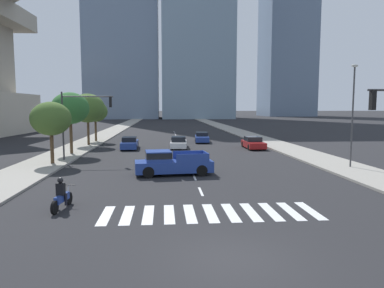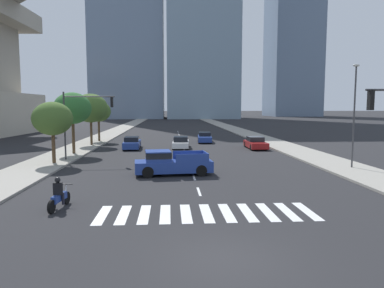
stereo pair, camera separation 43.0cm
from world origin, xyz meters
name	(u,v)px [view 1 (the left image)]	position (x,y,z in m)	size (l,w,h in m)	color
ground_plane	(231,260)	(0.00, 0.00, 0.00)	(800.00, 800.00, 0.00)	#232326
sidewalk_east	(281,146)	(11.65, 30.00, 0.07)	(4.00, 260.00, 0.15)	gray
sidewalk_west	(76,148)	(-11.65, 30.00, 0.07)	(4.00, 260.00, 0.15)	gray
crosswalk_near	(210,213)	(0.00, 4.84, 0.00)	(9.45, 2.80, 0.01)	silver
lane_divider_center	(180,145)	(0.00, 32.84, 0.00)	(0.14, 50.00, 0.01)	silver
motorcycle_lead	(62,197)	(-6.62, 5.93, 0.58)	(0.70, 2.16, 1.49)	black
pickup_truck	(170,163)	(-1.59, 13.83, 0.81)	(5.38, 2.41, 1.67)	navy
sedan_red_0	(253,143)	(7.97, 28.65, 0.61)	(1.91, 4.53, 1.32)	maroon
sedan_blue_1	(202,138)	(3.03, 36.25, 0.61)	(2.08, 4.80, 1.31)	navy
sedan_white_2	(179,143)	(-0.32, 29.70, 0.60)	(2.02, 4.71, 1.32)	silver
sedan_blue_3	(130,143)	(-5.74, 29.39, 0.62)	(1.85, 4.75, 1.34)	navy
traffic_signal_far	(82,113)	(-8.86, 20.54, 4.08)	(4.54, 0.28, 5.73)	#333335
street_lamp_east	(353,108)	(11.95, 15.17, 4.53)	(0.50, 0.24, 7.56)	#3F3F42
street_tree_nearest	(51,119)	(-10.85, 18.70, 3.68)	(3.13, 3.13, 4.88)	#4C3823
street_tree_second	(70,108)	(-10.85, 24.70, 4.48)	(3.55, 3.55, 5.85)	#4C3823
street_tree_third	(88,108)	(-10.85, 32.64, 4.47)	(3.98, 3.98, 6.02)	#4C3823
street_tree_fourth	(95,112)	(-10.85, 37.31, 4.02)	(3.18, 3.18, 5.24)	#4C3823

